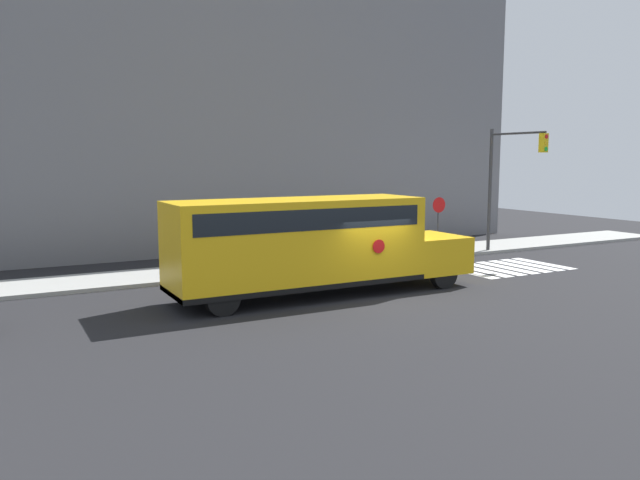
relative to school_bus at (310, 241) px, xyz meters
The scene contains 7 objects.
ground_plane 2.73m from the school_bus, 31.45° to the right, with size 60.00×60.00×0.00m, color black.
sidewalk_strip 5.96m from the school_bus, 72.06° to the left, with size 44.00×3.00×0.15m.
building_backdrop 13.11m from the school_bus, 81.62° to the left, with size 32.00×4.00×13.91m.
crosswalk_stripes 9.77m from the school_bus, ahead, with size 4.70×3.20×0.01m.
school_bus is the anchor object (origin of this frame).
stop_sign 9.79m from the school_bus, 26.58° to the left, with size 0.69×0.10×2.73m.
traffic_light 12.32m from the school_bus, 15.64° to the left, with size 0.28×3.30×5.80m.
Camera 1 is at (-10.89, -16.57, 4.45)m, focal length 35.00 mm.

